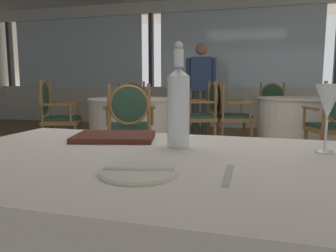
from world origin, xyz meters
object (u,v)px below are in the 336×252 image
Objects in this scene: dining_chair_1_1 at (132,106)px; side_plate at (139,172)px; dining_chair_1_3 at (130,120)px; wine_glass at (328,103)px; menu_book at (115,137)px; dining_chair_3_3 at (336,119)px; dining_chair_3_1 at (274,106)px; diner_person_0 at (201,84)px; dining_chair_3_2 at (228,111)px; water_bottle at (178,105)px; dining_chair_1_0 at (204,110)px; dining_chair_1_2 at (55,111)px.

side_plate is at bearing 0.97° from dining_chair_1_1.
dining_chair_1_1 reaches higher than dining_chair_1_3.
dining_chair_1_1 reaches higher than wine_glass.
menu_book reaches higher than side_plate.
dining_chair_1_1 is 1.00× the size of dining_chair_3_3.
dining_chair_3_1 is (0.54, 5.13, -0.20)m from side_plate.
diner_person_0 reaches higher than dining_chair_1_3.
dining_chair_3_3 is (1.25, -0.67, 0.00)m from dining_chair_3_2.
dining_chair_1_0 is (-0.46, 3.36, -0.31)m from water_bottle.
water_bottle is at bearing -28.77° from menu_book.
dining_chair_1_0 and dining_chair_3_3 have the same top height.
menu_book is 0.32× the size of dining_chair_1_0.
diner_person_0 is at bearing 104.67° from wine_glass.
dining_chair_1_1 is at bearing 97.06° from menu_book.
dining_chair_1_0 is at bearing 44.91° from dining_chair_1_1.
dining_chair_3_2 is (0.14, 3.45, -0.19)m from menu_book.
dining_chair_1_3 is 0.58× the size of diner_person_0.
wine_glass is 0.23× the size of dining_chair_3_3.
water_bottle is 0.48m from wine_glass.
dining_chair_1_2 is 1.05× the size of dining_chair_1_3.
dining_chair_1_0 reaches higher than wine_glass.
dining_chair_1_3 is at bearing -138.25° from dining_chair_3_2.
dining_chair_3_2 is at bearing -44.86° from dining_chair_3_1.
dining_chair_3_2 is (1.62, -0.41, -0.01)m from dining_chair_1_1.
side_plate is 0.50m from menu_book.
wine_glass reaches higher than dining_chair_3_1.
diner_person_0 reaches higher than dining_chair_3_1.
dining_chair_1_1 is at bearing 119.80° from wine_glass.
dining_chair_3_3 reaches higher than side_plate.
side_plate is 0.91× the size of wine_glass.
dining_chair_1_2 reaches higher than wine_glass.
dining_chair_1_0 is 1.36m from diner_person_0.
side_plate is at bearing 75.64° from dining_chair_1_0.
dining_chair_1_3 reaches higher than side_plate.
dining_chair_1_2 is at bearing -50.18° from diner_person_0.
wine_glass is 4.52m from dining_chair_1_1.
side_plate is 5.16m from dining_chair_3_1.
dining_chair_1_0 is 0.60× the size of diner_person_0.
dining_chair_1_1 is at bearing 52.40° from dining_chair_3_3.
water_bottle is 4.33m from dining_chair_1_1.
dining_chair_3_2 is (-0.62, 3.49, -0.34)m from wine_glass.
dining_chair_1_1 is 3.07m from dining_chair_3_3.
dining_chair_3_3 is 2.60m from diner_person_0.
dining_chair_1_0 is (-0.18, 3.29, -0.18)m from menu_book.
dining_chair_1_0 is 1.02× the size of dining_chair_3_1.
dining_chair_1_2 reaches higher than dining_chair_3_2.
dining_chair_1_3 is at bearing 93.40° from dining_chair_3_3.
dining_chair_1_3 is 1.72m from dining_chair_3_2.
dining_chair_1_1 is at bearing 112.14° from side_plate.
wine_glass is 0.23× the size of dining_chair_1_0.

